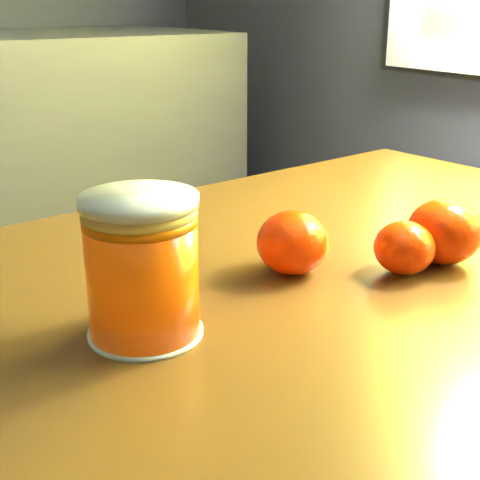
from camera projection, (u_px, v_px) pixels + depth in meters
table at (327, 371)px, 0.64m from camera, size 1.03×0.76×0.74m
juice_glass at (142, 268)px, 0.50m from camera, size 0.09×0.09×0.11m
orange_front at (293, 243)px, 0.62m from camera, size 0.07×0.07×0.06m
orange_back at (445, 231)px, 0.65m from camera, size 0.09×0.09×0.06m
orange_extra at (404, 248)px, 0.62m from camera, size 0.07×0.07×0.05m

